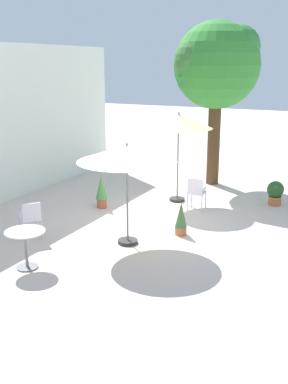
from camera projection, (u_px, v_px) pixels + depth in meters
The scene contains 10 objects.
ground_plane at pixel (147, 231), 10.96m from camera, with size 60.00×60.00×0.00m, color beige.
shade_tree at pixel (216, 66), 14.30m from camera, with size 2.80×2.66×5.07m.
patio_umbrella_0 at pixel (127, 155), 9.67m from camera, with size 2.11×2.11×2.23m.
patio_umbrella_1 at pixel (179, 122), 12.73m from camera, with size 1.90×1.90×2.52m.
cafe_table_0 at pixel (26, 242), 8.84m from camera, with size 0.76×0.76×0.76m.
patio_chair_0 at pixel (196, 191), 12.32m from camera, with size 0.48×0.47×0.90m.
patio_chair_1 at pixel (31, 217), 10.41m from camera, with size 0.64×0.65×0.85m.
potted_plant_1 at pixel (181, 218), 10.62m from camera, with size 0.29×0.29×0.78m.
potted_plant_2 at pixel (101, 190), 12.56m from camera, with size 0.33×0.33×0.91m.
potted_plant_3 at pixel (275, 192), 12.84m from camera, with size 0.46×0.46×0.68m.
Camera 1 is at (-9.27, -4.53, 3.83)m, focal length 43.55 mm.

